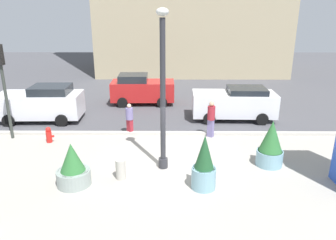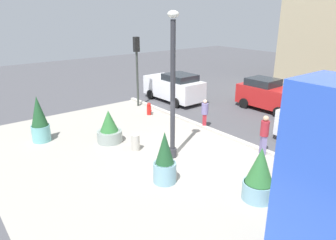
# 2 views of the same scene
# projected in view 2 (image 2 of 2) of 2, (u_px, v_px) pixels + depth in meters

# --- Properties ---
(ground_plane) EXTENTS (60.00, 60.00, 0.00)m
(ground_plane) POSITION_uv_depth(u_px,v_px,m) (242.00, 135.00, 15.66)
(ground_plane) COLOR #47474C
(plaza_pavement) EXTENTS (18.00, 10.00, 0.02)m
(plaza_pavement) POSITION_uv_depth(u_px,v_px,m) (143.00, 171.00, 12.17)
(plaza_pavement) COLOR #9E998E
(plaza_pavement) RESTS_ON ground_plane
(curb_strip) EXTENTS (18.00, 0.24, 0.16)m
(curb_strip) POSITION_uv_depth(u_px,v_px,m) (231.00, 138.00, 15.12)
(curb_strip) COLOR #B7B2A8
(curb_strip) RESTS_ON ground_plane
(lamp_post) EXTENTS (0.44, 0.44, 5.93)m
(lamp_post) POSITION_uv_depth(u_px,v_px,m) (173.00, 91.00, 12.38)
(lamp_post) COLOR #2D2D33
(lamp_post) RESTS_ON ground_plane
(art_pillar_blue) EXTENTS (1.53, 1.53, 4.68)m
(art_pillar_blue) POSITION_uv_depth(u_px,v_px,m) (323.00, 189.00, 6.60)
(art_pillar_blue) COLOR blue
(art_pillar_blue) RESTS_ON ground_plane
(potted_plant_mid_plaza) EXTENTS (1.18, 1.18, 1.57)m
(potted_plant_mid_plaza) POSITION_uv_depth(u_px,v_px,m) (109.00, 129.00, 14.66)
(potted_plant_mid_plaza) COLOR gray
(potted_plant_mid_plaza) RESTS_ON ground_plane
(potted_plant_near_left) EXTENTS (1.03, 1.03, 1.85)m
(potted_plant_near_left) POSITION_uv_depth(u_px,v_px,m) (259.00, 176.00, 10.09)
(potted_plant_near_left) COLOR #7AA8B7
(potted_plant_near_left) RESTS_ON ground_plane
(potted_plant_by_pillar) EXTENTS (0.85, 0.85, 2.22)m
(potted_plant_by_pillar) POSITION_uv_depth(u_px,v_px,m) (39.00, 121.00, 14.63)
(potted_plant_by_pillar) COLOR #6BB2B2
(potted_plant_by_pillar) RESTS_ON ground_plane
(potted_plant_near_right) EXTENTS (0.84, 0.84, 1.96)m
(potted_plant_near_right) POSITION_uv_depth(u_px,v_px,m) (165.00, 160.00, 11.12)
(potted_plant_near_right) COLOR #7AA8B7
(potted_plant_near_right) RESTS_ON ground_plane
(fire_hydrant) EXTENTS (0.36, 0.26, 0.75)m
(fire_hydrant) POSITION_uv_depth(u_px,v_px,m) (149.00, 109.00, 18.61)
(fire_hydrant) COLOR red
(fire_hydrant) RESTS_ON ground_plane
(concrete_bollard) EXTENTS (0.36, 0.36, 0.75)m
(concrete_bollard) POSITION_uv_depth(u_px,v_px,m) (136.00, 143.00, 13.83)
(concrete_bollard) COLOR #B2ADA3
(concrete_bollard) RESTS_ON ground_plane
(traffic_light_far_side) EXTENTS (0.28, 0.42, 4.40)m
(traffic_light_far_side) POSITION_uv_depth(u_px,v_px,m) (137.00, 60.00, 19.48)
(traffic_light_far_side) COLOR #333833
(traffic_light_far_side) RESTS_ON ground_plane
(car_passing_lane) EXTENTS (4.55, 2.14, 1.81)m
(car_passing_lane) POSITION_uv_depth(u_px,v_px,m) (332.00, 131.00, 13.61)
(car_passing_lane) COLOR silver
(car_passing_lane) RESTS_ON ground_plane
(car_far_lane) EXTENTS (4.50, 2.18, 1.95)m
(car_far_lane) POSITION_uv_depth(u_px,v_px,m) (174.00, 87.00, 21.27)
(car_far_lane) COLOR silver
(car_far_lane) RESTS_ON ground_plane
(car_intersection) EXTENTS (4.01, 2.06, 1.91)m
(car_intersection) POSITION_uv_depth(u_px,v_px,m) (269.00, 95.00, 19.41)
(car_intersection) COLOR red
(car_intersection) RESTS_ON ground_plane
(pedestrian_crossing) EXTENTS (0.51, 0.51, 1.55)m
(pedestrian_crossing) POSITION_uv_depth(u_px,v_px,m) (205.00, 112.00, 16.39)
(pedestrian_crossing) COLOR maroon
(pedestrian_crossing) RESTS_ON ground_plane
(pedestrian_on_sidewalk) EXTENTS (0.50, 0.50, 1.78)m
(pedestrian_on_sidewalk) POSITION_uv_depth(u_px,v_px,m) (264.00, 133.00, 13.24)
(pedestrian_on_sidewalk) COLOR slate
(pedestrian_on_sidewalk) RESTS_ON ground_plane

